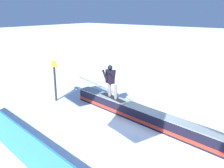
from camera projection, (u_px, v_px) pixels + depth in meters
The scene contains 5 objects.
ground_plane at pixel (141, 122), 10.50m from camera, with size 120.00×120.00×0.00m, color white.
grind_box at pixel (141, 115), 10.42m from camera, with size 7.77×1.68×0.61m.
snowboarder at pixel (111, 80), 11.41m from camera, with size 1.62×0.71×1.48m.
safety_fence at pixel (42, 162), 6.63m from camera, with size 11.04×0.06×1.23m, color #3283EA.
trail_marker at pixel (55, 80), 12.63m from camera, with size 0.40×0.10×2.07m.
Camera 1 is at (-5.03, 8.30, 4.47)m, focal length 40.41 mm.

